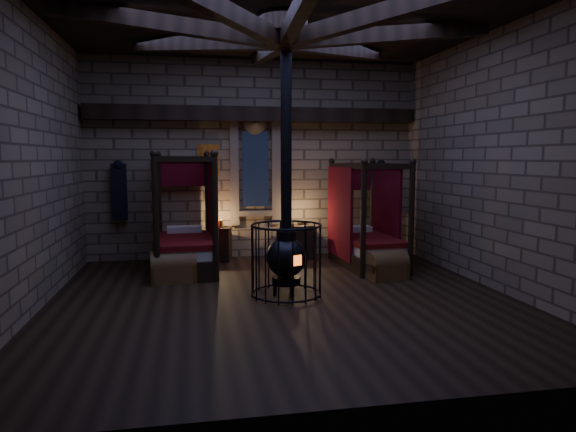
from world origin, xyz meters
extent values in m
cube|color=black|center=(0.00, 0.00, 0.00)|extent=(7.00, 7.00, 0.01)
cube|color=#847054|center=(0.00, 3.50, 2.10)|extent=(7.00, 0.02, 4.20)
cube|color=#847054|center=(0.00, -3.50, 2.10)|extent=(7.00, 0.02, 4.20)
cube|color=#847054|center=(-3.50, 0.00, 2.10)|extent=(0.02, 7.00, 4.20)
cube|color=#847054|center=(3.50, 0.00, 2.10)|extent=(0.02, 7.00, 4.20)
cube|color=black|center=(0.00, 0.00, 4.20)|extent=(7.00, 7.00, 0.01)
cube|color=black|center=(0.00, 3.32, 3.05)|extent=(6.86, 0.35, 0.30)
cylinder|color=black|center=(0.00, 0.00, 4.05)|extent=(0.70, 0.70, 0.25)
cube|color=black|center=(0.00, 3.45, 1.90)|extent=(0.55, 0.04, 1.60)
cube|color=maroon|center=(-1.00, 3.46, 2.10)|extent=(0.45, 0.03, 0.65)
cube|color=black|center=(-2.80, 3.34, 1.45)|extent=(0.30, 0.10, 1.15)
cube|color=black|center=(2.80, 3.34, 1.45)|extent=(0.30, 0.10, 1.15)
cube|color=black|center=(-1.49, 2.25, 0.18)|extent=(1.14, 2.09, 0.36)
cube|color=beige|center=(-1.49, 2.25, 0.45)|extent=(1.01, 1.93, 0.22)
cube|color=maroon|center=(-1.49, 2.25, 0.59)|extent=(1.07, 1.97, 0.10)
cube|color=beige|center=(-1.51, 3.00, 0.69)|extent=(0.70, 0.37, 0.14)
cube|color=#5F0811|center=(-1.52, 3.27, 1.83)|extent=(1.09, 0.09, 0.54)
cylinder|color=black|center=(-1.95, 1.25, 1.09)|extent=(0.11, 0.11, 2.17)
cylinder|color=black|center=(-2.01, 3.22, 1.09)|extent=(0.11, 0.11, 2.17)
cylinder|color=black|center=(-0.96, 1.28, 1.09)|extent=(0.11, 0.11, 2.17)
cylinder|color=black|center=(-1.03, 3.25, 1.09)|extent=(0.11, 0.11, 2.17)
cube|color=#5F0811|center=(-2.02, 2.53, 1.14)|extent=(0.11, 1.48, 1.93)
cube|color=#5F0811|center=(-0.97, 2.56, 1.14)|extent=(0.11, 1.48, 1.93)
cube|color=black|center=(2.05, 2.01, 0.17)|extent=(1.08, 1.97, 0.33)
cube|color=beige|center=(2.05, 2.01, 0.43)|extent=(0.97, 1.81, 0.20)
cube|color=maroon|center=(2.05, 2.01, 0.56)|extent=(1.02, 1.85, 0.09)
cube|color=beige|center=(2.01, 2.71, 0.65)|extent=(0.66, 0.35, 0.13)
cube|color=#5F0811|center=(2.00, 2.96, 1.71)|extent=(1.02, 0.09, 0.51)
cylinder|color=black|center=(1.62, 1.06, 1.02)|extent=(0.10, 0.10, 2.04)
cylinder|color=black|center=(1.54, 2.91, 1.02)|extent=(0.10, 0.10, 2.04)
cylinder|color=black|center=(2.55, 1.11, 1.02)|extent=(0.10, 0.10, 2.04)
cylinder|color=black|center=(2.47, 2.95, 1.02)|extent=(0.10, 0.10, 2.04)
cube|color=#5F0811|center=(1.54, 2.26, 1.06)|extent=(0.12, 1.39, 1.80)
cube|color=#5F0811|center=(2.52, 2.31, 1.06)|extent=(0.12, 1.39, 1.80)
cube|color=brown|center=(-1.69, 1.39, 0.16)|extent=(0.81, 0.54, 0.32)
cylinder|color=brown|center=(-1.69, 1.39, 0.32)|extent=(0.81, 0.54, 0.46)
cube|color=olive|center=(-2.04, 1.36, 0.16)|extent=(0.10, 0.49, 0.33)
cube|color=olive|center=(-1.34, 1.43, 0.16)|extent=(0.10, 0.49, 0.33)
cube|color=brown|center=(2.03, 0.94, 0.15)|extent=(0.77, 0.55, 0.29)
cylinder|color=brown|center=(2.03, 0.94, 0.29)|extent=(0.77, 0.55, 0.43)
cube|color=olive|center=(1.71, 0.88, 0.15)|extent=(0.13, 0.44, 0.31)
cube|color=olive|center=(2.35, 1.01, 0.15)|extent=(0.13, 0.44, 0.31)
cube|color=black|center=(-0.78, 3.11, 0.34)|extent=(0.48, 0.46, 0.67)
cube|color=black|center=(-0.78, 3.11, 0.69)|extent=(0.53, 0.51, 0.04)
cylinder|color=olive|center=(-0.78, 3.11, 0.79)|extent=(0.10, 0.10, 0.15)
cube|color=black|center=(0.94, 3.01, 0.34)|extent=(0.44, 0.42, 0.69)
cube|color=black|center=(0.94, 3.01, 0.71)|extent=(0.48, 0.46, 0.04)
cube|color=brown|center=(0.94, 3.01, 0.77)|extent=(0.18, 0.14, 0.05)
cylinder|color=black|center=(0.07, 0.16, 0.24)|extent=(0.45, 0.45, 0.11)
sphere|color=black|center=(0.07, 0.16, 0.61)|extent=(0.62, 0.62, 0.62)
cylinder|color=black|center=(0.07, 0.16, 0.95)|extent=(0.31, 0.31, 0.16)
cube|color=#FF5914|center=(0.18, -0.12, 0.61)|extent=(0.15, 0.08, 0.16)
cylinder|color=black|center=(0.07, 0.16, 2.53)|extent=(0.17, 0.17, 3.05)
torus|color=black|center=(0.07, 0.16, 0.04)|extent=(1.10, 1.10, 0.03)
torus|color=black|center=(0.07, 0.16, 1.11)|extent=(1.10, 1.10, 0.03)
camera|label=1|loc=(-1.34, -7.53, 2.14)|focal=32.00mm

